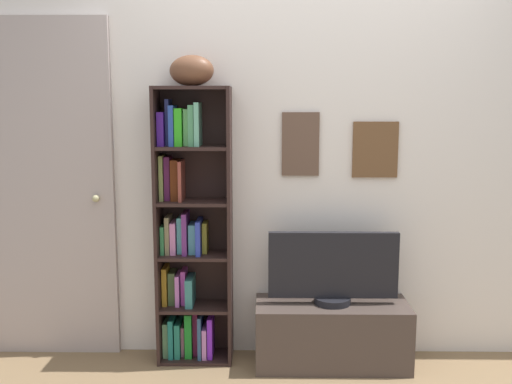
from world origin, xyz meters
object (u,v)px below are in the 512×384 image
at_px(television, 333,269).
at_px(tv_stand, 332,334).
at_px(bookshelf, 189,234).
at_px(football, 192,71).
at_px(door, 44,191).

bearing_deg(television, tv_stand, -90.00).
bearing_deg(bookshelf, tv_stand, -6.16).
distance_m(football, television, 1.43).
height_order(bookshelf, football, football).
xyz_separation_m(bookshelf, football, (0.04, -0.03, 0.97)).
height_order(tv_stand, door, door).
height_order(bookshelf, tv_stand, bookshelf).
height_order(tv_stand, television, television).
xyz_separation_m(tv_stand, door, (-1.77, 0.16, 0.85)).
xyz_separation_m(bookshelf, television, (0.87, -0.09, -0.19)).
relative_size(bookshelf, television, 2.17).
distance_m(football, tv_stand, 1.78).
bearing_deg(tv_stand, door, 174.68).
bearing_deg(television, bookshelf, 173.91).
relative_size(football, television, 0.35).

